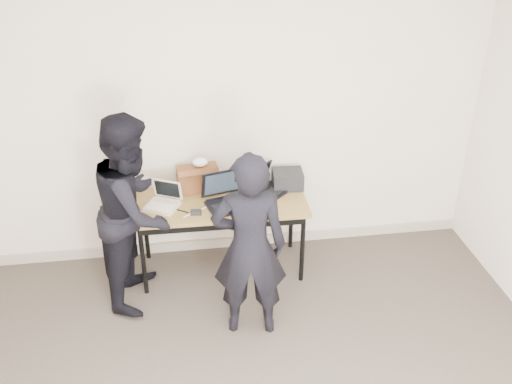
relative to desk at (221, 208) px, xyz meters
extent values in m
cube|color=white|center=(0.17, -1.88, 2.06)|extent=(4.50, 4.50, 0.05)
cube|color=beige|center=(0.17, 0.40, 0.69)|extent=(4.50, 0.05, 2.70)
cube|color=olive|center=(0.00, 0.01, 0.04)|extent=(1.51, 0.67, 0.03)
cylinder|color=black|center=(-0.69, -0.24, -0.32)|extent=(0.04, 0.04, 0.68)
cylinder|color=black|center=(0.69, -0.26, -0.32)|extent=(0.04, 0.04, 0.68)
cylinder|color=black|center=(-0.69, 0.29, -0.32)|extent=(0.04, 0.04, 0.68)
cylinder|color=black|center=(0.69, 0.27, -0.32)|extent=(0.04, 0.04, 0.68)
cube|color=black|center=(0.00, -0.27, -0.02)|extent=(1.40, 0.04, 0.06)
cube|color=beige|center=(-0.50, -0.03, 0.07)|extent=(0.33, 0.31, 0.03)
cube|color=silver|center=(-0.51, -0.05, 0.09)|extent=(0.25, 0.20, 0.01)
cube|color=beige|center=(-0.45, 0.08, 0.18)|extent=(0.25, 0.16, 0.18)
cube|color=black|center=(-0.45, 0.08, 0.18)|extent=(0.22, 0.13, 0.15)
cube|color=beige|center=(-0.45, 0.07, 0.09)|extent=(0.22, 0.12, 0.01)
cube|color=black|center=(0.07, -0.10, 0.07)|extent=(0.43, 0.36, 0.02)
cube|color=black|center=(0.08, -0.13, 0.09)|extent=(0.33, 0.22, 0.01)
cube|color=black|center=(0.03, 0.07, 0.21)|extent=(0.38, 0.17, 0.26)
cube|color=#26333F|center=(0.03, 0.06, 0.21)|extent=(0.32, 0.14, 0.21)
cube|color=black|center=(0.03, 0.04, 0.08)|extent=(0.32, 0.10, 0.02)
cube|color=black|center=(0.46, 0.09, 0.07)|extent=(0.40, 0.39, 0.02)
cube|color=black|center=(0.48, 0.07, 0.08)|extent=(0.28, 0.27, 0.01)
cube|color=black|center=(0.36, 0.21, 0.19)|extent=(0.29, 0.28, 0.22)
cube|color=black|center=(0.36, 0.20, 0.19)|extent=(0.24, 0.23, 0.18)
cube|color=black|center=(0.38, 0.18, 0.08)|extent=(0.22, 0.21, 0.02)
cube|color=brown|center=(-0.18, 0.23, 0.18)|extent=(0.38, 0.20, 0.24)
cube|color=brown|center=(-0.17, 0.17, 0.28)|extent=(0.37, 0.11, 0.07)
cube|color=brown|center=(-0.02, 0.25, 0.16)|extent=(0.03, 0.10, 0.02)
ellipsoid|color=white|center=(-0.15, 0.23, 0.34)|extent=(0.14, 0.12, 0.08)
cube|color=black|center=(0.63, 0.19, 0.14)|extent=(0.28, 0.24, 0.16)
cube|color=black|center=(-0.22, -0.17, 0.08)|extent=(0.10, 0.07, 0.03)
cube|color=black|center=(0.30, 0.02, 0.06)|extent=(0.32, 0.12, 0.01)
cube|color=black|center=(-0.42, -0.05, 0.06)|extent=(0.28, 0.20, 0.01)
cube|color=silver|center=(0.01, -0.11, 0.06)|extent=(0.22, 0.13, 0.01)
cube|color=black|center=(0.15, 0.24, 0.06)|extent=(0.25, 0.06, 0.01)
cube|color=silver|center=(-0.21, -0.13, 0.06)|extent=(0.24, 0.17, 0.01)
cube|color=black|center=(0.52, 0.08, 0.06)|extent=(0.13, 0.24, 0.01)
imported|color=black|center=(0.15, -0.80, 0.12)|extent=(0.61, 0.43, 1.56)
imported|color=black|center=(-0.72, -0.22, 0.17)|extent=(0.79, 0.92, 1.66)
cube|color=#A39787|center=(0.17, 0.36, -0.61)|extent=(4.50, 0.03, 0.10)
camera|label=1|loc=(-0.31, -4.28, 2.57)|focal=40.00mm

